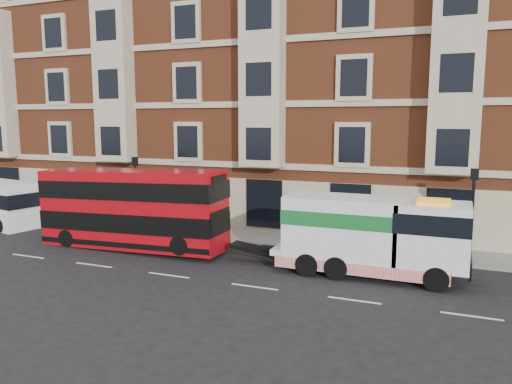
# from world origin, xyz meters

# --- Properties ---
(ground) EXTENTS (120.00, 120.00, 0.00)m
(ground) POSITION_xyz_m (0.00, 0.00, 0.00)
(ground) COLOR black
(ground) RESTS_ON ground
(sidewalk) EXTENTS (90.00, 3.00, 0.15)m
(sidewalk) POSITION_xyz_m (0.00, 7.50, 0.07)
(sidewalk) COLOR slate
(sidewalk) RESTS_ON ground
(victorian_terrace) EXTENTS (45.00, 12.00, 20.40)m
(victorian_terrace) POSITION_xyz_m (0.50, 15.00, 10.07)
(victorian_terrace) COLOR brown
(victorian_terrace) RESTS_ON ground
(lamp_post_west) EXTENTS (0.35, 0.15, 4.35)m
(lamp_post_west) POSITION_xyz_m (-6.00, 6.20, 2.68)
(lamp_post_west) COLOR black
(lamp_post_west) RESTS_ON sidewalk
(lamp_post_east) EXTENTS (0.35, 0.15, 4.35)m
(lamp_post_east) POSITION_xyz_m (12.00, 6.20, 2.68)
(lamp_post_east) COLOR black
(lamp_post_east) RESTS_ON sidewalk
(double_decker_bus) EXTENTS (10.09, 2.32, 4.08)m
(double_decker_bus) POSITION_xyz_m (-4.12, 3.18, 2.16)
(double_decker_bus) COLOR #A60911
(double_decker_bus) RESTS_ON ground
(tow_truck) EXTENTS (8.08, 2.39, 3.37)m
(tow_truck) POSITION_xyz_m (7.93, 3.18, 1.78)
(tow_truck) COLOR white
(tow_truck) RESTS_ON ground
(pedestrian) EXTENTS (0.70, 0.69, 1.63)m
(pedestrian) POSITION_xyz_m (-11.12, 6.89, 0.97)
(pedestrian) COLOR #1B2536
(pedestrian) RESTS_ON sidewalk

